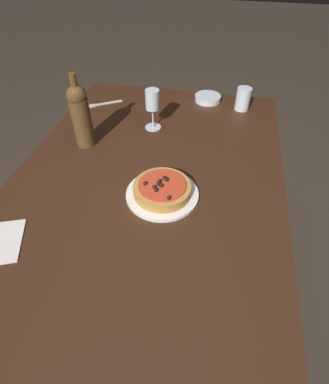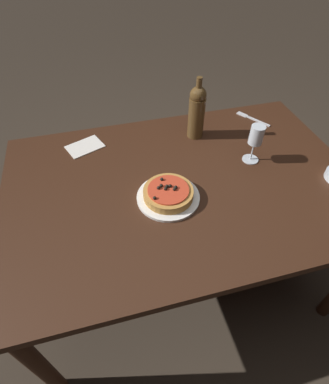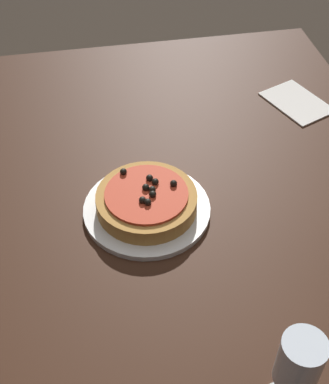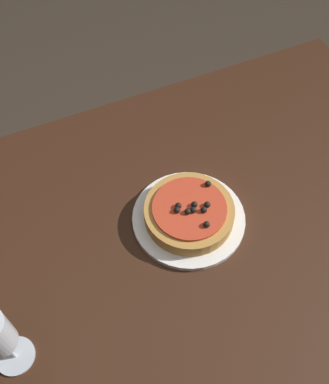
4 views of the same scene
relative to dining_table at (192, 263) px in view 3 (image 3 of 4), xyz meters
The scene contains 5 objects.
dining_table is the anchor object (origin of this frame).
dinner_plate 0.14m from the dining_table, 41.41° to the left, with size 0.25×0.25×0.01m.
pizza 0.16m from the dining_table, 41.31° to the left, with size 0.20×0.20×0.05m.
wine_glass 0.40m from the dining_table, behind, with size 0.07×0.07×0.18m.
paper_napkin 0.52m from the dining_table, 42.35° to the right, with size 0.19×0.17×0.00m.
Camera 3 is at (-0.64, 0.17, 1.51)m, focal length 50.00 mm.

